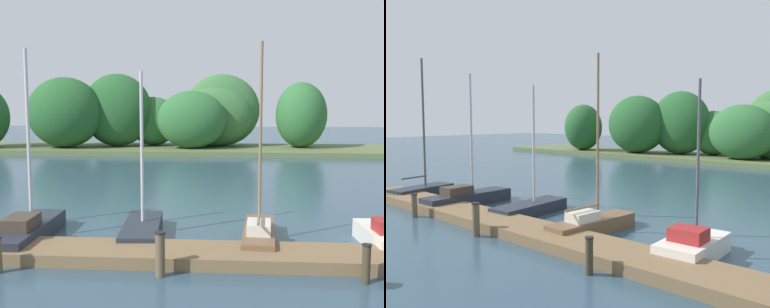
% 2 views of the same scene
% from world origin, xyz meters
% --- Properties ---
extents(dock_pier, '(25.85, 1.80, 0.35)m').
position_xyz_m(dock_pier, '(0.00, 10.44, 0.17)').
color(dock_pier, brown).
rests_on(dock_pier, ground).
extents(far_shore, '(64.34, 8.00, 6.82)m').
position_xyz_m(far_shore, '(-3.69, 38.87, 2.70)').
color(far_shore, '#56663D').
rests_on(far_shore, ground).
extents(sailboat_0, '(1.78, 3.62, 7.12)m').
position_xyz_m(sailboat_0, '(-11.09, 11.75, 0.38)').
color(sailboat_0, '#232833').
rests_on(sailboat_0, ground).
extents(sailboat_1, '(1.25, 4.52, 6.09)m').
position_xyz_m(sailboat_1, '(-7.24, 11.94, 0.40)').
color(sailboat_1, '#232833').
rests_on(sailboat_1, ground).
extents(sailboat_2, '(1.45, 3.90, 5.42)m').
position_xyz_m(sailboat_2, '(-3.74, 12.77, 0.31)').
color(sailboat_2, '#232833').
rests_on(sailboat_2, ground).
extents(sailboat_3, '(1.22, 3.96, 6.28)m').
position_xyz_m(sailboat_3, '(0.06, 12.26, 0.37)').
color(sailboat_3, brown).
rests_on(sailboat_3, ground).
extents(sailboat_4, '(1.38, 2.93, 5.15)m').
position_xyz_m(sailboat_4, '(3.90, 12.14, 0.38)').
color(sailboat_4, silver).
rests_on(sailboat_4, ground).
extents(mooring_piling_1, '(0.26, 0.26, 0.97)m').
position_xyz_m(mooring_piling_1, '(-6.88, 9.12, 0.49)').
color(mooring_piling_1, brown).
rests_on(mooring_piling_1, ground).
extents(mooring_piling_2, '(0.29, 0.29, 1.17)m').
position_xyz_m(mooring_piling_2, '(-2.63, 9.18, 0.59)').
color(mooring_piling_2, brown).
rests_on(mooring_piling_2, ground).
extents(mooring_piling_3, '(0.23, 0.23, 0.99)m').
position_xyz_m(mooring_piling_3, '(2.47, 9.12, 0.50)').
color(mooring_piling_3, '#3D3323').
rests_on(mooring_piling_3, ground).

